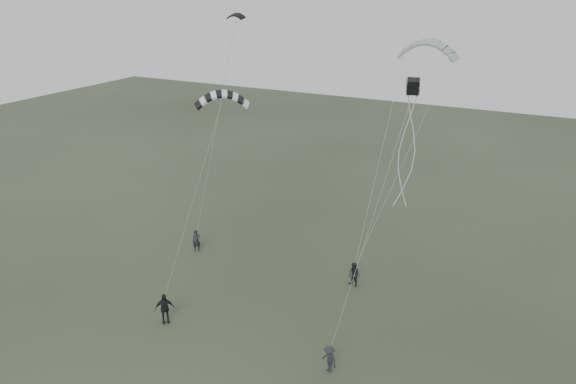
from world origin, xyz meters
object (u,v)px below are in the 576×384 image
at_px(flyer_center, 164,308).
at_px(kite_dark_small, 236,15).
at_px(kite_pale_large, 428,42).
at_px(flyer_left, 197,241).
at_px(kite_striped, 222,94).
at_px(flyer_right, 354,275).
at_px(flyer_far, 329,359).
at_px(kite_box, 413,86).

bearing_deg(flyer_center, kite_dark_small, 58.90).
distance_m(kite_dark_small, kite_pale_large, 14.06).
relative_size(flyer_left, kite_striped, 0.54).
xyz_separation_m(kite_dark_small, kite_pale_large, (13.77, 2.42, -1.54)).
distance_m(flyer_left, flyer_center, 9.75).
relative_size(flyer_right, kite_striped, 0.53).
distance_m(flyer_right, flyer_far, 9.36).
relative_size(kite_dark_small, kite_striped, 0.47).
relative_size(flyer_right, kite_dark_small, 1.12).
bearing_deg(flyer_right, kite_box, -21.51).
bearing_deg(kite_striped, flyer_far, -65.29).
distance_m(flyer_center, kite_box, 19.73).
relative_size(flyer_left, kite_pale_large, 0.43).
bearing_deg(kite_pale_large, flyer_left, -151.35).
relative_size(kite_striped, kite_box, 4.65).
bearing_deg(flyer_left, kite_striped, -73.44).
height_order(flyer_far, kite_dark_small, kite_dark_small).
relative_size(kite_pale_large, kite_box, 5.80).
relative_size(flyer_far, kite_dark_small, 1.01).
xyz_separation_m(kite_dark_small, kite_striped, (3.65, -7.69, -4.21)).
bearing_deg(flyer_far, flyer_center, -155.00).
relative_size(kite_dark_small, kite_pale_large, 0.38).
distance_m(flyer_far, kite_pale_large, 21.90).
bearing_deg(kite_striped, kite_box, -36.99).
distance_m(kite_striped, kite_box, 12.11).
distance_m(flyer_left, flyer_right, 12.85).
bearing_deg(flyer_center, kite_pale_large, 13.13).
bearing_deg(kite_pale_large, flyer_center, -121.39).
relative_size(flyer_left, flyer_center, 0.90).
bearing_deg(flyer_far, kite_dark_small, 158.96).
bearing_deg(kite_dark_small, flyer_right, -8.37).
height_order(flyer_left, kite_box, kite_box).
relative_size(flyer_center, kite_box, 2.78).
bearing_deg(kite_dark_small, flyer_center, -66.79).
distance_m(flyer_right, kite_pale_large, 16.63).
height_order(flyer_right, kite_dark_small, kite_dark_small).
height_order(flyer_left, kite_striped, kite_striped).
bearing_deg(kite_box, flyer_right, 121.67).
xyz_separation_m(flyer_center, kite_pale_large, (10.98, 16.12, 14.98)).
distance_m(flyer_center, kite_striped, 13.72).
relative_size(flyer_far, kite_striped, 0.48).
relative_size(kite_pale_large, kite_striped, 1.25).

